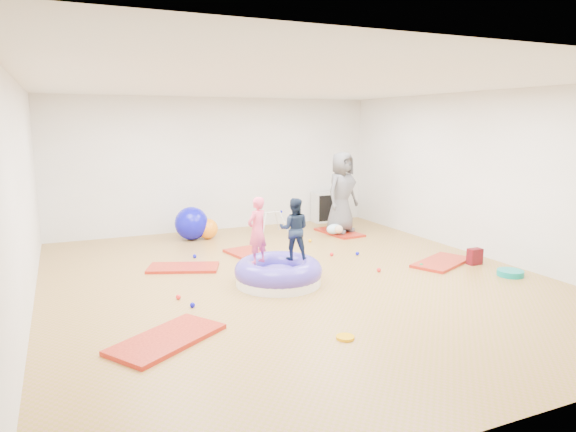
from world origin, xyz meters
name	(u,v)px	position (x,y,z in m)	size (l,w,h in m)	color
room	(297,185)	(0.00, 0.00, 1.40)	(7.01, 8.01, 2.81)	#A46F47
gym_mat_front_left	(167,339)	(-2.16, -1.43, 0.03)	(1.22, 0.61, 0.05)	red
gym_mat_mid_left	(183,268)	(-1.40, 1.21, 0.02)	(1.09, 0.54, 0.05)	red
gym_mat_center_back	(252,255)	(-0.14, 1.52, 0.02)	(1.12, 0.56, 0.05)	red
gym_mat_right	(442,262)	(2.54, -0.19, 0.02)	(1.14, 0.57, 0.05)	red
gym_mat_rear_right	(339,232)	(2.15, 2.54, 0.02)	(1.10, 0.55, 0.05)	red
inflatable_cushion	(278,273)	(-0.32, -0.09, 0.15)	(1.26, 1.26, 0.40)	white
child_pink	(257,227)	(-0.60, 0.01, 0.84)	(0.35, 0.23, 0.95)	#F84E72
child_navy	(294,226)	(-0.04, -0.01, 0.81)	(0.44, 0.34, 0.90)	#131F35
adult_caregiver	(342,192)	(2.17, 2.48, 0.87)	(0.81, 0.52, 1.65)	#535257
infant	(336,229)	(1.94, 2.31, 0.15)	(0.36, 0.36, 0.21)	#BDE4FA
ball_pit_balls	(299,265)	(0.33, 0.60, 0.03)	(3.94, 2.67, 0.07)	#0C0BC7
exercise_ball_blue	(191,223)	(-0.79, 3.22, 0.33)	(0.65, 0.65, 0.65)	#0C0BC7
exercise_ball_orange	(208,229)	(-0.48, 3.16, 0.20)	(0.41, 0.41, 0.41)	orange
infant_play_gym	(271,219)	(0.80, 2.98, 0.32)	(0.63, 0.60, 0.48)	silver
cube_shelf	(327,207)	(2.55, 3.79, 0.35)	(0.69, 0.34, 0.69)	silver
balance_disc	(510,273)	(3.03, -1.14, 0.04)	(0.39, 0.39, 0.09)	#088983
backpack	(475,257)	(2.99, -0.44, 0.13)	(0.23, 0.14, 0.26)	maroon
yellow_toy	(345,337)	(-0.41, -2.13, 0.01)	(0.20, 0.20, 0.03)	#EFA700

